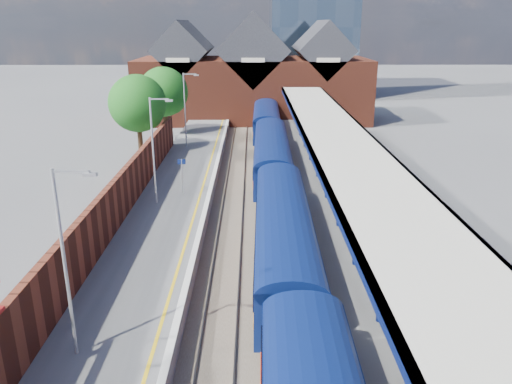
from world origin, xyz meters
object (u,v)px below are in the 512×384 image
(lamp_post_d, at_px, (186,105))
(parked_car_silver, at_px, (439,322))
(train, at_px, (276,184))
(parked_car_blue, at_px, (433,267))
(platform_sign, at_px, (182,170))
(lamp_post_c, at_px, (155,145))
(parked_car_dark, at_px, (478,341))
(lamp_post_b, at_px, (67,254))

(lamp_post_d, xyz_separation_m, parked_car_silver, (13.35, -31.11, -3.32))
(train, bearing_deg, parked_car_blue, -57.91)
(parked_car_silver, bearing_deg, parked_car_blue, -9.24)
(parked_car_silver, bearing_deg, platform_sign, 42.26)
(parked_car_silver, bearing_deg, train, 26.52)
(lamp_post_c, height_order, parked_car_silver, lamp_post_c)
(lamp_post_c, distance_m, lamp_post_d, 16.00)
(train, bearing_deg, parked_car_silver, -70.73)
(platform_sign, relative_size, parked_car_dark, 0.63)
(parked_car_dark, bearing_deg, train, 1.59)
(platform_sign, bearing_deg, parked_car_dark, -54.37)
(parked_car_blue, bearing_deg, platform_sign, 28.03)
(platform_sign, bearing_deg, lamp_post_b, -94.33)
(train, distance_m, parked_car_blue, 12.98)
(lamp_post_b, distance_m, platform_sign, 18.20)
(train, relative_size, parked_car_dark, 16.64)
(train, bearing_deg, platform_sign, 167.77)
(parked_car_dark, relative_size, parked_car_blue, 0.99)
(lamp_post_c, height_order, parked_car_blue, lamp_post_c)
(platform_sign, bearing_deg, parked_car_silver, -54.99)
(lamp_post_b, height_order, platform_sign, lamp_post_b)
(train, relative_size, lamp_post_c, 9.42)
(train, xyz_separation_m, platform_sign, (-6.49, 1.41, 0.57))
(lamp_post_b, bearing_deg, platform_sign, 85.67)
(lamp_post_b, distance_m, lamp_post_d, 32.00)
(lamp_post_c, xyz_separation_m, platform_sign, (1.36, 2.00, -2.30))
(lamp_post_d, relative_size, parked_car_blue, 1.74)
(parked_car_silver, xyz_separation_m, parked_car_dark, (1.03, -1.05, -0.10))
(lamp_post_d, distance_m, parked_car_silver, 34.01)
(train, height_order, parked_car_blue, train)
(lamp_post_c, bearing_deg, parked_car_blue, -35.18)
(lamp_post_c, bearing_deg, parked_car_dark, -48.34)
(platform_sign, bearing_deg, parked_car_blue, -42.81)
(lamp_post_c, relative_size, lamp_post_d, 1.00)
(lamp_post_c, height_order, platform_sign, lamp_post_c)
(platform_sign, height_order, parked_car_blue, platform_sign)
(lamp_post_b, height_order, lamp_post_c, same)
(lamp_post_c, xyz_separation_m, lamp_post_d, (0.00, 16.00, 0.00))
(train, xyz_separation_m, lamp_post_c, (-7.86, -0.59, 2.87))
(train, bearing_deg, lamp_post_b, -115.34)
(train, height_order, lamp_post_d, lamp_post_d)
(lamp_post_c, distance_m, parked_car_silver, 20.43)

